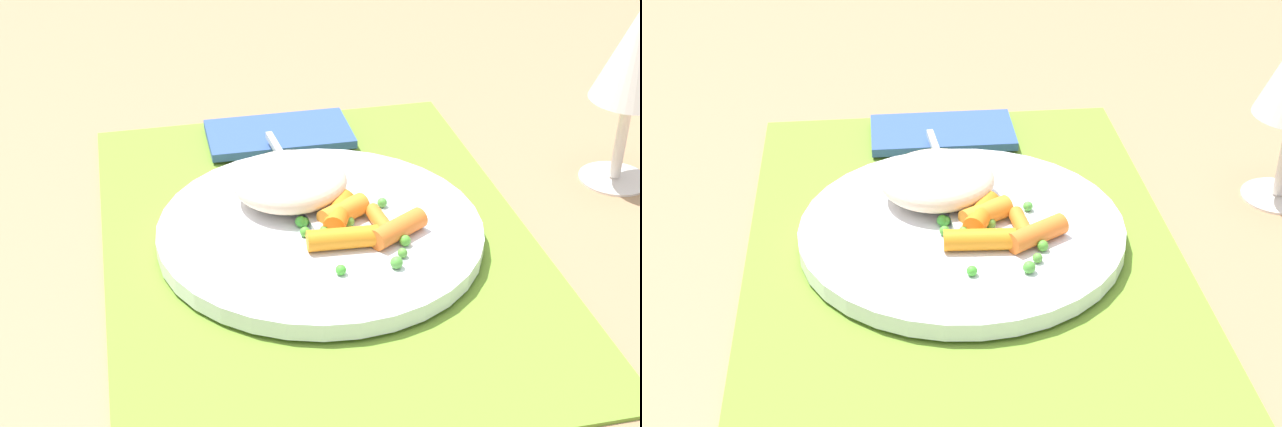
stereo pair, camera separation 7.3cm
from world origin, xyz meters
TOP-DOWN VIEW (x-y plane):
  - ground_plane at (0.00, 0.00)m, footprint 2.40×2.40m
  - placemat at (0.00, 0.00)m, footprint 0.48×0.34m
  - plate at (0.00, 0.00)m, footprint 0.26×0.26m
  - rice_mound at (-0.04, -0.02)m, footprint 0.09×0.09m
  - carrot_portion at (0.02, 0.03)m, footprint 0.07×0.10m
  - pea_scatter at (0.03, 0.02)m, footprint 0.10×0.08m
  - fork at (-0.04, -0.00)m, footprint 0.20×0.03m
  - napkin at (-0.18, -0.00)m, footprint 0.08×0.14m

SIDE VIEW (x-z plane):
  - ground_plane at x=0.00m, z-range 0.00..0.00m
  - placemat at x=0.00m, z-range 0.00..0.01m
  - napkin at x=-0.18m, z-range 0.01..0.01m
  - plate at x=0.00m, z-range 0.01..0.02m
  - fork at x=-0.04m, z-range 0.02..0.03m
  - pea_scatter at x=0.03m, z-range 0.02..0.03m
  - carrot_portion at x=0.02m, z-range 0.02..0.04m
  - rice_mound at x=-0.04m, z-range 0.02..0.06m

